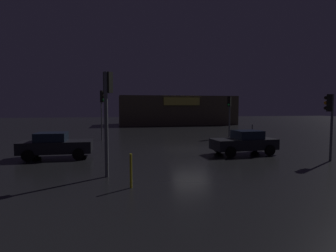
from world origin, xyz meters
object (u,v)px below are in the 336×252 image
object	(u,v)px
traffic_signal_main	(102,102)
traffic_signal_cross_left	(330,112)
store_building	(176,110)
car_far	(244,142)
traffic_signal_cross_right	(107,105)
car_near	(55,145)
traffic_signal_opposite	(229,108)

from	to	relation	value
traffic_signal_main	traffic_signal_cross_left	distance (m)	17.37
store_building	traffic_signal_main	bearing A→B (deg)	-118.71
traffic_signal_main	car_far	bearing A→B (deg)	-45.14
traffic_signal_main	traffic_signal_cross_right	bearing A→B (deg)	-86.64
traffic_signal_main	traffic_signal_cross_left	bearing A→B (deg)	-43.53
store_building	traffic_signal_cross_right	world-z (taller)	store_building
store_building	car_near	world-z (taller)	store_building
store_building	traffic_signal_opposite	size ratio (longest dim) A/B	4.78
traffic_signal_cross_right	car_near	distance (m)	6.30
car_near	car_far	bearing A→B (deg)	-4.27
car_far	store_building	bearing A→B (deg)	85.81
traffic_signal_cross_left	traffic_signal_opposite	bearing A→B (deg)	93.20
traffic_signal_main	traffic_signal_cross_left	world-z (taller)	traffic_signal_main
traffic_signal_main	car_near	world-z (taller)	traffic_signal_main
store_building	traffic_signal_cross_left	bearing A→B (deg)	-87.56
store_building	traffic_signal_cross_right	size ratio (longest dim) A/B	4.26
store_building	car_far	distance (m)	29.66
traffic_signal_main	car_near	size ratio (longest dim) A/B	1.09
traffic_signal_cross_right	car_far	bearing A→B (deg)	26.46
store_building	traffic_signal_cross_right	bearing A→B (deg)	-107.22
car_near	car_far	xyz separation A→B (m)	(11.38, -0.85, -0.01)
store_building	traffic_signal_opposite	world-z (taller)	store_building
traffic_signal_cross_left	car_far	world-z (taller)	traffic_signal_cross_left
car_far	traffic_signal_cross_left	bearing A→B (deg)	-39.01
traffic_signal_opposite	car_near	bearing A→B (deg)	-149.72
traffic_signal_cross_left	car_near	bearing A→B (deg)	166.01
store_building	traffic_signal_main	xyz separation A→B (m)	(-11.20, -20.46, 1.03)
traffic_signal_opposite	car_near	size ratio (longest dim) A/B	0.98
store_building	car_far	xyz separation A→B (m)	(-2.16, -29.54, -1.59)
traffic_signal_main	traffic_signal_opposite	distance (m)	11.92
car_far	car_near	bearing A→B (deg)	175.73
car_near	store_building	bearing A→B (deg)	64.72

